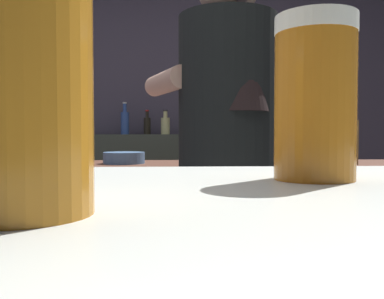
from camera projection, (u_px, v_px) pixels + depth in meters
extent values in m
cube|color=#46404F|center=(167.00, 100.00, 3.47)|extent=(5.20, 0.10, 2.70)
cube|color=brown|center=(238.00, 264.00, 1.92)|extent=(2.10, 0.60, 0.93)
cube|color=#363F36|center=(140.00, 203.00, 3.22)|extent=(0.96, 0.36, 1.06)
cylinder|color=black|center=(228.00, 106.00, 1.44)|extent=(0.34, 0.34, 0.61)
cone|color=black|center=(241.00, 44.00, 1.34)|extent=(0.18, 0.18, 0.44)
cylinder|color=#D6A38B|center=(167.00, 82.00, 1.52)|extent=(0.18, 0.33, 0.08)
cylinder|color=#D6A38B|center=(248.00, 86.00, 1.65)|extent=(0.18, 0.33, 0.08)
cube|color=olive|center=(344.00, 142.00, 1.89)|extent=(0.10, 0.08, 0.20)
cylinder|color=black|center=(338.00, 113.00, 1.88)|extent=(0.02, 0.02, 0.07)
cylinder|color=black|center=(344.00, 113.00, 1.88)|extent=(0.02, 0.02, 0.07)
cylinder|color=black|center=(350.00, 114.00, 1.88)|extent=(0.02, 0.02, 0.05)
cylinder|color=#496B93|center=(124.00, 158.00, 1.94)|extent=(0.19, 0.19, 0.05)
cube|color=silver|center=(278.00, 164.00, 1.86)|extent=(0.24, 0.10, 0.01)
cylinder|color=#B16C1B|center=(20.00, 82.00, 0.21)|extent=(0.07, 0.07, 0.13)
cylinder|color=#B56919|center=(315.00, 108.00, 0.36)|extent=(0.07, 0.07, 0.13)
cylinder|color=white|center=(316.00, 25.00, 0.36)|extent=(0.07, 0.07, 0.02)
cylinder|color=red|center=(192.00, 123.00, 3.21)|extent=(0.06, 0.06, 0.17)
cylinder|color=red|center=(192.00, 108.00, 3.21)|extent=(0.03, 0.03, 0.07)
cylinder|color=white|center=(192.00, 103.00, 3.21)|extent=(0.03, 0.03, 0.01)
cylinder|color=#CECE88|center=(165.00, 126.00, 3.23)|extent=(0.07, 0.07, 0.13)
cylinder|color=#CECE88|center=(165.00, 115.00, 3.23)|extent=(0.03, 0.03, 0.05)
cylinder|color=#333333|center=(165.00, 111.00, 3.23)|extent=(0.04, 0.04, 0.01)
cylinder|color=black|center=(147.00, 126.00, 3.29)|extent=(0.06, 0.06, 0.13)
cylinder|color=black|center=(147.00, 115.00, 3.29)|extent=(0.03, 0.03, 0.05)
cylinder|color=red|center=(147.00, 111.00, 3.29)|extent=(0.03, 0.03, 0.01)
cylinder|color=#325097|center=(125.00, 123.00, 3.20)|extent=(0.06, 0.06, 0.17)
cylinder|color=#325097|center=(125.00, 108.00, 3.20)|extent=(0.03, 0.03, 0.07)
cylinder|color=silver|center=(125.00, 103.00, 3.20)|extent=(0.03, 0.03, 0.01)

